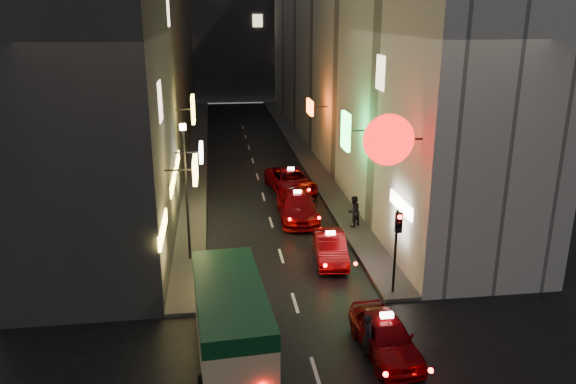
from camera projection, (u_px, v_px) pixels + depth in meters
name	position (u px, v px, depth m)	size (l,w,h in m)	color
building_left	(142.00, 39.00, 42.37)	(7.48, 52.13, 18.00)	#33312E
building_right	(349.00, 38.00, 44.40)	(8.32, 52.00, 18.00)	beige
building_far	(231.00, 12.00, 72.99)	(30.00, 10.00, 22.00)	#343439
sidewalk_left	(198.00, 152.00, 45.56)	(1.50, 52.00, 0.15)	#464341
sidewalk_right	(301.00, 149.00, 46.64)	(1.50, 52.00, 0.15)	#464341
minibus	(230.00, 314.00, 18.02)	(2.54, 6.23, 2.62)	beige
taxi_near	(386.00, 332.00, 18.57)	(2.38, 5.03, 1.73)	#6C0207
taxi_second	(330.00, 245.00, 25.63)	(2.32, 4.80, 1.65)	#6C0207
taxi_third	(297.00, 204.00, 30.90)	(2.36, 5.43, 1.88)	#6C0207
taxi_far	(291.00, 179.00, 35.47)	(2.93, 5.59, 1.87)	#6C0207
pedestrian_crossing	(368.00, 334.00, 18.24)	(0.60, 0.38, 1.82)	black
pedestrian_sidewalk	(354.00, 209.00, 29.28)	(0.71, 0.44, 1.89)	black
traffic_light	(397.00, 235.00, 21.72)	(0.26, 0.43, 3.50)	black
lamp_post	(186.00, 184.00, 24.63)	(0.28, 0.28, 6.22)	black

